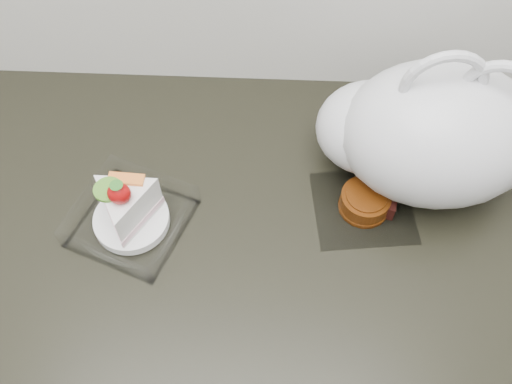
# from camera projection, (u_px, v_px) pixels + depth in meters

# --- Properties ---
(counter) EXTENTS (2.04, 0.64, 0.90)m
(counter) POSITION_uv_depth(u_px,v_px,m) (205.00, 337.00, 1.20)
(counter) COLOR black
(counter) RESTS_ON ground
(cake_tray) EXTENTS (0.19, 0.19, 0.12)m
(cake_tray) POSITION_uv_depth(u_px,v_px,m) (129.00, 213.00, 0.80)
(cake_tray) COLOR white
(cake_tray) RESTS_ON counter
(mooncake_wrap) EXTENTS (0.16, 0.15, 0.03)m
(mooncake_wrap) POSITION_uv_depth(u_px,v_px,m) (366.00, 203.00, 0.83)
(mooncake_wrap) COLOR white
(mooncake_wrap) RESTS_ON counter
(plastic_bag) EXTENTS (0.32, 0.24, 0.25)m
(plastic_bag) POSITION_uv_depth(u_px,v_px,m) (424.00, 132.00, 0.80)
(plastic_bag) COLOR silver
(plastic_bag) RESTS_ON counter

